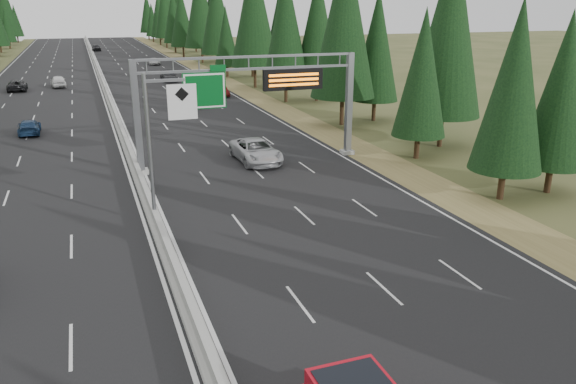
% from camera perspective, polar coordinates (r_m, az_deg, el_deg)
% --- Properties ---
extents(road, '(32.00, 260.00, 0.08)m').
position_cam_1_polar(road, '(84.55, -18.16, 10.00)').
color(road, black).
rests_on(road, ground).
extents(shoulder_right, '(3.60, 260.00, 0.06)m').
position_cam_1_polar(shoulder_right, '(87.00, -6.21, 11.01)').
color(shoulder_right, olive).
rests_on(shoulder_right, ground).
extents(median_barrier, '(0.70, 260.00, 0.85)m').
position_cam_1_polar(median_barrier, '(84.50, -18.19, 10.25)').
color(median_barrier, '#9C9B96').
rests_on(median_barrier, road).
extents(sign_gantry, '(16.75, 0.98, 7.80)m').
position_cam_1_polar(sign_gantry, '(40.84, -3.03, 10.03)').
color(sign_gantry, slate).
rests_on(sign_gantry, road).
extents(hov_sign_pole, '(2.80, 0.50, 8.00)m').
position_cam_1_polar(hov_sign_pole, '(29.66, -12.84, 5.27)').
color(hov_sign_pole, slate).
rests_on(hov_sign_pole, road).
extents(tree_row_right, '(11.37, 242.61, 18.78)m').
position_cam_1_polar(tree_row_right, '(89.94, -4.14, 17.12)').
color(tree_row_right, black).
rests_on(tree_row_right, ground).
extents(silver_minivan, '(2.96, 6.06, 1.66)m').
position_cam_1_polar(silver_minivan, '(42.05, -3.29, 4.21)').
color(silver_minivan, '#B3B4B8').
rests_on(silver_minivan, road).
extents(car_ahead_green, '(1.94, 4.82, 1.64)m').
position_cam_1_polar(car_ahead_green, '(66.83, -9.54, 9.35)').
color(car_ahead_green, '#155E30').
rests_on(car_ahead_green, road).
extents(car_ahead_dkred, '(1.42, 3.87, 1.27)m').
position_cam_1_polar(car_ahead_dkred, '(73.38, -6.80, 10.14)').
color(car_ahead_dkred, '#500B0C').
rests_on(car_ahead_dkred, road).
extents(car_ahead_dkgrey, '(2.19, 5.24, 1.51)m').
position_cam_1_polar(car_ahead_dkgrey, '(89.26, -12.01, 11.43)').
color(car_ahead_dkgrey, black).
rests_on(car_ahead_dkgrey, road).
extents(car_ahead_white, '(2.17, 4.61, 1.28)m').
position_cam_1_polar(car_ahead_white, '(114.83, -13.47, 12.78)').
color(car_ahead_white, silver).
rests_on(car_ahead_white, road).
extents(car_ahead_far, '(2.19, 4.76, 1.58)m').
position_cam_1_polar(car_ahead_far, '(153.44, -18.89, 13.71)').
color(car_ahead_far, black).
rests_on(car_ahead_far, road).
extents(car_onc_blue, '(1.89, 4.51, 1.30)m').
position_cam_1_polar(car_onc_blue, '(56.26, -24.80, 6.02)').
color(car_onc_blue, navy).
rests_on(car_onc_blue, road).
extents(car_onc_white, '(2.35, 4.96, 1.64)m').
position_cam_1_polar(car_onc_white, '(87.45, -22.31, 10.37)').
color(car_onc_white, silver).
rests_on(car_onc_white, road).
extents(car_onc_far, '(2.58, 5.30, 1.45)m').
position_cam_1_polar(car_onc_far, '(85.84, -25.81, 9.73)').
color(car_onc_far, black).
rests_on(car_onc_far, road).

